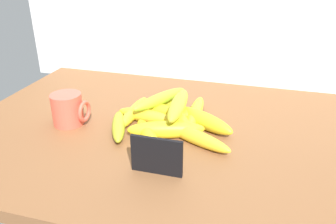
{
  "coord_description": "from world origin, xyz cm",
  "views": [
    {
      "loc": [
        21.54,
        -75.68,
        45.59
      ],
      "look_at": [
        0.04,
        -0.01,
        8.0
      ],
      "focal_mm": 36.53,
      "sensor_mm": 36.0,
      "label": 1
    }
  ],
  "objects": [
    {
      "name": "counter_top",
      "position": [
        0.0,
        0.0,
        1.5
      ],
      "size": [
        110.0,
        76.0,
        3.0
      ],
      "primitive_type": "cube",
      "color": "brown",
      "rests_on": "ground"
    },
    {
      "name": "chalkboard_sign",
      "position": [
        3.07,
        -19.17,
        6.86
      ],
      "size": [
        11.0,
        1.8,
        8.4
      ],
      "color": "black",
      "rests_on": "counter_top"
    },
    {
      "name": "coffee_mug",
      "position": [
        -26.32,
        -4.09,
        7.24
      ],
      "size": [
        9.61,
        8.11,
        8.49
      ],
      "color": "#E35441",
      "rests_on": "counter_top"
    },
    {
      "name": "banana_0",
      "position": [
        0.72,
        -4.16,
        5.2
      ],
      "size": [
        19.7,
        10.0,
        4.4
      ],
      "primitive_type": "ellipsoid",
      "rotation": [
        0.0,
        0.0,
        0.31
      ],
      "color": "yellow",
      "rests_on": "counter_top"
    },
    {
      "name": "banana_1",
      "position": [
        8.01,
        -4.91,
        4.77
      ],
      "size": [
        20.24,
        12.39,
        3.54
      ],
      "primitive_type": "ellipsoid",
      "rotation": [
        0.0,
        0.0,
        5.82
      ],
      "color": "yellow",
      "rests_on": "counter_top"
    },
    {
      "name": "banana_2",
      "position": [
        -2.53,
        5.59,
        5.1
      ],
      "size": [
        20.23,
        6.08,
        4.2
      ],
      "primitive_type": "ellipsoid",
      "rotation": [
        0.0,
        0.0,
        6.19
      ],
      "color": "gold",
      "rests_on": "counter_top"
    },
    {
      "name": "banana_3",
      "position": [
        -11.08,
        4.28,
        4.62
      ],
      "size": [
        3.31,
        19.85,
        3.24
      ],
      "primitive_type": "ellipsoid",
      "rotation": [
        0.0,
        0.0,
        4.72
      ],
      "color": "yellow",
      "rests_on": "counter_top"
    },
    {
      "name": "banana_4",
      "position": [
        -6.6,
        2.3,
        4.88
      ],
      "size": [
        17.32,
        5.84,
        3.75
      ],
      "primitive_type": "ellipsoid",
      "rotation": [
        0.0,
        0.0,
        3.02
      ],
      "color": "gold",
      "rests_on": "counter_top"
    },
    {
      "name": "banana_5",
      "position": [
        -5.43,
        8.97,
        4.63
      ],
      "size": [
        12.28,
        14.14,
        3.26
      ],
      "primitive_type": "ellipsoid",
      "rotation": [
        0.0,
        0.0,
        0.89
      ],
      "color": "yellow",
      "rests_on": "counter_top"
    },
    {
      "name": "banana_6",
      "position": [
        8.6,
        3.46,
        5.19
      ],
      "size": [
        18.65,
        13.58,
        4.38
      ],
      "primitive_type": "ellipsoid",
      "rotation": [
        0.0,
        0.0,
        2.6
      ],
      "color": "gold",
      "rests_on": "counter_top"
    },
    {
      "name": "banana_7",
      "position": [
        5.5,
        8.25,
        4.76
      ],
      "size": [
        4.25,
        20.81,
        3.53
      ],
      "primitive_type": "ellipsoid",
      "rotation": [
        0.0,
        0.0,
        4.75
      ],
      "color": "yellow",
      "rests_on": "counter_top"
    },
    {
      "name": "banana_8",
      "position": [
        -2.92,
        -7.32,
        4.75
      ],
      "size": [
        12.19,
        15.32,
        3.5
      ],
      "primitive_type": "ellipsoid",
      "rotation": [
        0.0,
        0.0,
        2.18
      ],
      "color": "yellow",
      "rests_on": "counter_top"
    },
    {
      "name": "banana_9",
      "position": [
        1.39,
        3.41,
        5.13
      ],
      "size": [
        12.77,
        15.11,
        4.25
      ],
      "primitive_type": "ellipsoid",
      "rotation": [
        0.0,
        0.0,
        2.21
      ],
      "color": "gold",
      "rests_on": "counter_top"
    },
    {
      "name": "banana_10",
      "position": [
        -11.75,
        -4.85,
        4.69
      ],
      "size": [
        9.24,
        16.14,
        3.38
      ],
      "primitive_type": "ellipsoid",
      "rotation": [
        0.0,
        0.0,
        5.1
      ],
      "color": "#A6B828",
      "rests_on": "counter_top"
    },
    {
      "name": "banana_11",
      "position": [
        -4.41,
        7.65,
        7.91
      ],
      "size": [
        12.07,
        19.16,
        3.3
      ],
      "primitive_type": "ellipsoid",
      "rotation": [
        0.0,
        0.0,
        1.09
      ],
      "color": "#96BB2A",
      "rests_on": "banana_5"
    },
    {
      "name": "banana_12",
      "position": [
        2.1,
        2.34,
        9.19
      ],
      "size": [
        5.01,
        19.62,
        3.87
      ],
      "primitive_type": "ellipsoid",
      "rotation": [
        0.0,
        0.0,
        1.63
      ],
      "color": "gold",
      "rests_on": "banana_9"
    }
  ]
}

